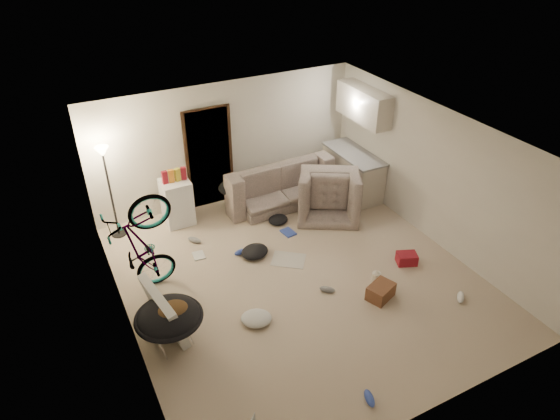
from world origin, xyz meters
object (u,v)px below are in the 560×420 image
drink_case_a (381,291)px  juicer (376,276)px  mini_fridge (177,202)px  floor_lamp (107,173)px  sofa (275,185)px  saucer_chair (170,322)px  bicycle (146,267)px  armchair (328,193)px  tv_box (164,311)px  kitchen_counter (352,173)px  drink_case_b (407,259)px

drink_case_a → juicer: size_ratio=2.06×
mini_fridge → juicer: mini_fridge is taller
floor_lamp → sofa: (3.21, -0.20, -0.97)m
sofa → drink_case_a: size_ratio=5.39×
floor_lamp → saucer_chair: bearing=-88.2°
sofa → bicycle: 3.53m
armchair → drink_case_a: bearing=106.3°
tv_box → kitchen_counter: bearing=16.2°
sofa → drink_case_b: (1.05, -2.99, -0.24)m
sofa → tv_box: bearing=38.3°
saucer_chair → juicer: saucer_chair is taller
armchair → kitchen_counter: bearing=-124.8°
armchair → drink_case_b: bearing=128.0°
mini_fridge → sofa: bearing=-2.9°
saucer_chair → juicer: size_ratio=4.60×
saucer_chair → tv_box: (0.00, 0.31, -0.04)m
mini_fridge → juicer: 4.01m
kitchen_counter → drink_case_a: kitchen_counter is taller
kitchen_counter → drink_case_b: kitchen_counter is taller
sofa → drink_case_a: (0.11, -3.50, -0.21)m
juicer → drink_case_b: bearing=9.8°
tv_box → drink_case_b: bearing=-13.5°
mini_fridge → bicycle: bearing=-121.0°
kitchen_counter → drink_case_a: (-1.51, -3.05, -0.32)m
sofa → drink_case_b: size_ratio=6.89×
tv_box → mini_fridge: bearing=60.5°
mini_fridge → tv_box: 2.90m
tv_box → juicer: size_ratio=5.23×
sofa → juicer: sofa is taller
floor_lamp → kitchen_counter: floor_lamp is taller
floor_lamp → juicer: floor_lamp is taller
floor_lamp → drink_case_a: bearing=-48.1°
sofa → bicycle: bicycle is taller
sofa → armchair: bearing=130.0°
kitchen_counter → bicycle: size_ratio=0.80×
armchair → drink_case_a: 2.73m
bicycle → floor_lamp: bearing=3.0°
kitchen_counter → drink_case_a: size_ratio=3.50×
saucer_chair → drink_case_a: bearing=-10.3°
saucer_chair → drink_case_b: bearing=-1.1°
floor_lamp → tv_box: size_ratio=1.67×
kitchen_counter → drink_case_b: bearing=-102.6°
saucer_chair → drink_case_b: size_ratio=2.85×
drink_case_a → tv_box: bearing=143.3°
floor_lamp → juicer: 4.99m
sofa → mini_fridge: bearing=-4.3°
kitchen_counter → armchair: kitchen_counter is taller
sofa → mini_fridge: size_ratio=2.57×
tv_box → drink_case_b: tv_box is taller
saucer_chair → drink_case_a: 3.28m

